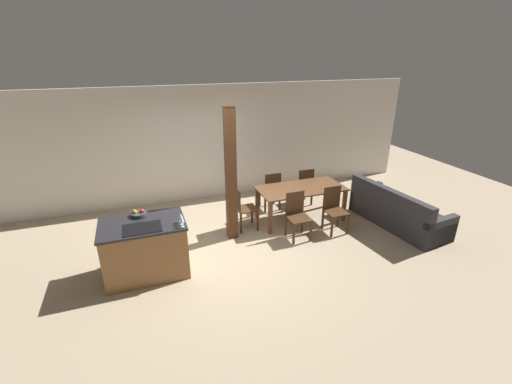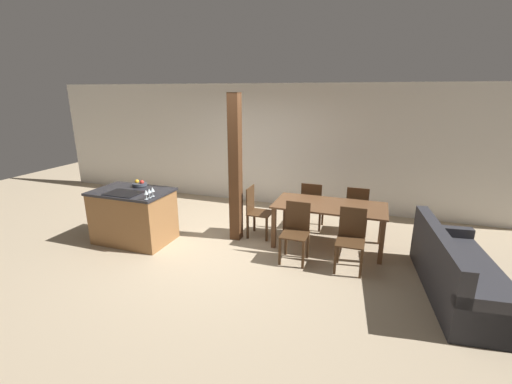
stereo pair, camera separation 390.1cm
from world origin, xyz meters
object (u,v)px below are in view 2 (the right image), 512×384
Objects in this scene: kitchen_island at (134,216)px; timber_post at (235,170)px; fruit_bowl at (140,184)px; wine_glass_near at (146,193)px; wine_glass_middle at (149,191)px; dining_table at (329,210)px; dining_chair_near_left at (296,231)px; dining_chair_head_end at (256,211)px; wine_glass_far at (152,190)px; dining_chair_far_left at (312,205)px; dining_chair_far_right at (357,209)px; couch at (458,274)px; dining_chair_near_right at (351,238)px.

timber_post is (1.64, 0.68, 0.80)m from kitchen_island.
fruit_bowl is 1.66× the size of wine_glass_near.
wine_glass_middle is 2.92m from dining_table.
dining_chair_head_end is at bearing 142.62° from dining_chair_near_left.
wine_glass_far is 0.17× the size of dining_chair_far_left.
kitchen_island is 0.52× the size of timber_post.
wine_glass_far is 2.34m from dining_chair_near_left.
dining_table is at bearing 58.50° from dining_chair_far_right.
dining_chair_far_left and dining_chair_head_end have the same top height.
fruit_bowl reaches higher than dining_table.
fruit_bowl is at bearing 80.47° from couch.
wine_glass_middle is 0.08m from wine_glass_far.
fruit_bowl is 0.10× the size of timber_post.
dining_table is at bearing 25.56° from wine_glass_near.
couch is (4.42, 0.35, -0.76)m from wine_glass_near.
wine_glass_middle is at bearing -41.93° from fruit_bowl.
dining_chair_near_left is (2.81, 0.24, 0.02)m from kitchen_island.
dining_chair_near_left is (2.84, -0.03, -0.48)m from fruit_bowl.
dining_chair_head_end is at bearing 21.53° from dining_chair_far_right.
couch is (1.37, -1.58, -0.20)m from dining_chair_far_right.
couch is at bearing 144.21° from dining_chair_far_left.
wine_glass_middle reaches higher than fruit_bowl.
wine_glass_near is 0.08m from wine_glass_middle.
wine_glass_near is (0.61, -0.63, 0.07)m from fruit_bowl.
kitchen_island is 3.35m from dining_table.
wine_glass_near is at bearing 88.15° from couch.
couch is at bearing 2.47° from wine_glass_far.
dining_chair_head_end is (-1.69, -0.67, 0.00)m from dining_chair_far_right.
dining_chair_near_left is 1.00× the size of dining_chair_far_right.
wine_glass_middle is 2.36m from dining_chair_near_left.
kitchen_island is at bearing 29.33° from dining_chair_far_left.
dining_chair_head_end is (1.36, 1.26, -0.56)m from wine_glass_near.
fruit_bowl is 0.76m from wine_glass_far.
dining_chair_near_right is at bearing 3.82° from kitchen_island.
wine_glass_near is 4.50m from couch.
timber_post reaches higher than dining_chair_head_end.
dining_chair_far_left is 1.00× the size of dining_chair_head_end.
timber_post is at bearing 127.81° from dining_chair_head_end.
wine_glass_near is at bearing -154.44° from dining_table.
fruit_bowl is 3.91m from dining_chair_far_right.
dining_chair_far_left reaches higher than dining_table.
dining_chair_near_right is at bearing 8.05° from wine_glass_far.
fruit_bowl is 3.16m from dining_chair_far_left.
timber_post is at bearing 24.30° from dining_chair_far_right.
dining_chair_near_right reaches higher than dining_table.
dining_chair_head_end is (-0.87, -0.67, 0.00)m from dining_chair_far_left.
dining_chair_near_right is 1.00× the size of dining_chair_far_left.
timber_post reaches higher than dining_chair_far_left.
kitchen_island is at bearing -157.45° from timber_post.
kitchen_island is 8.67× the size of wine_glass_near.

